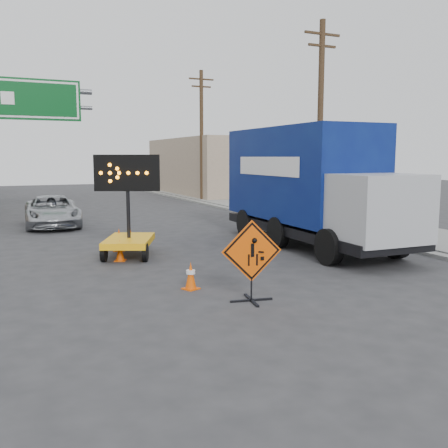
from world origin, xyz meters
TOP-DOWN VIEW (x-y plane):
  - ground at (0.00, 0.00)m, footprint 100.00×100.00m
  - curb_right at (7.20, 15.00)m, footprint 0.40×60.00m
  - sidewalk_right at (9.50, 15.00)m, footprint 4.00×60.00m
  - building_right_far at (13.00, 30.00)m, footprint 10.00×14.00m
  - highway_gantry at (-4.43, 17.96)m, footprint 6.18×0.38m
  - utility_pole_near at (8.00, 10.00)m, footprint 1.80×0.26m
  - utility_pole_far at (8.00, 24.00)m, footprint 1.80×0.26m
  - construction_sign at (-0.32, 0.65)m, footprint 1.33×0.95m
  - arrow_board at (-1.54, 6.57)m, footprint 2.13×2.59m
  - pickup_truck at (-3.00, 14.85)m, footprint 2.54×5.08m
  - box_truck at (4.72, 5.88)m, footprint 2.99×8.77m
  - cone_a at (-1.16, 2.13)m, footprint 0.44×0.44m
  - cone_b at (-1.95, 6.05)m, footprint 0.43×0.43m
  - cone_c at (-1.14, 8.01)m, footprint 0.47×0.47m
  - cone_d at (-1.60, 7.70)m, footprint 0.47×0.47m

SIDE VIEW (x-z plane):
  - ground at x=0.00m, z-range 0.00..0.00m
  - curb_right at x=7.20m, z-range 0.00..0.12m
  - sidewalk_right at x=9.50m, z-range 0.00..0.15m
  - cone_b at x=-1.95m, z-range 0.00..0.64m
  - cone_a at x=-1.16m, z-range 0.00..0.66m
  - cone_c at x=-1.14m, z-range 0.00..0.71m
  - cone_d at x=-1.60m, z-range 0.00..0.75m
  - pickup_truck at x=-3.00m, z-range 0.00..1.38m
  - arrow_board at x=-1.54m, z-range -0.89..2.30m
  - construction_sign at x=-0.32m, z-range 0.05..1.83m
  - box_truck at x=4.72m, z-range -0.19..3.94m
  - building_right_far at x=13.00m, z-range 0.00..4.60m
  - utility_pole_near at x=8.00m, z-range 0.18..9.18m
  - utility_pole_far at x=8.00m, z-range 0.18..9.18m
  - highway_gantry at x=-4.43m, z-range 1.62..8.52m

